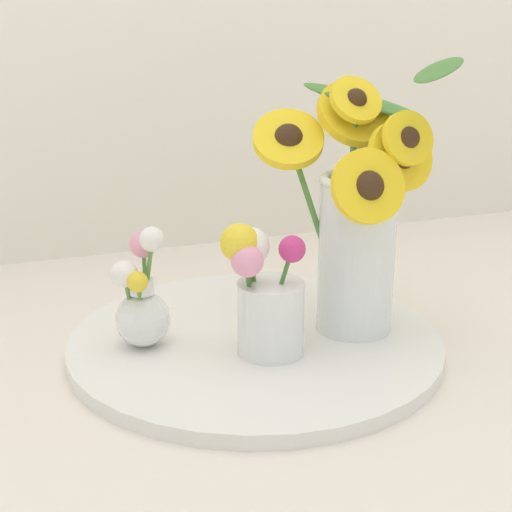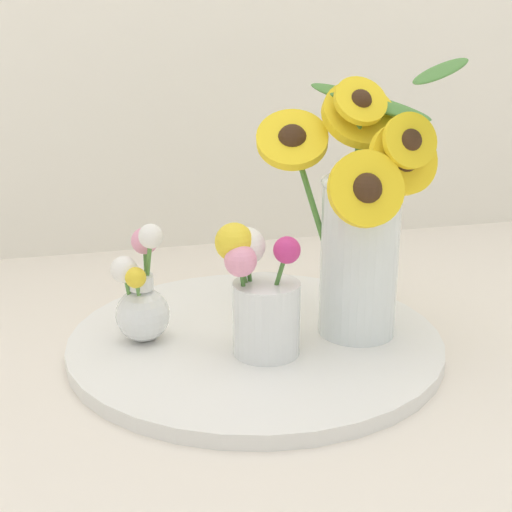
{
  "view_description": "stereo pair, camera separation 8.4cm",
  "coord_description": "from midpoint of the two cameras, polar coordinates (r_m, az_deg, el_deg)",
  "views": [
    {
      "loc": [
        -0.28,
        -0.7,
        0.38
      ],
      "look_at": [
        0.0,
        0.05,
        0.12
      ],
      "focal_mm": 50.0,
      "sensor_mm": 36.0,
      "label": 1
    },
    {
      "loc": [
        -0.2,
        -0.72,
        0.38
      ],
      "look_at": [
        0.0,
        0.05,
        0.12
      ],
      "focal_mm": 50.0,
      "sensor_mm": 36.0,
      "label": 2
    }
  ],
  "objects": [
    {
      "name": "vase_bulb_right",
      "position": [
        0.84,
        -6.35,
        -3.38
      ],
      "size": [
        0.07,
        0.06,
        0.15
      ],
      "color": "white",
      "rests_on": "serving_tray"
    },
    {
      "name": "ground_plane",
      "position": [
        0.84,
        3.72,
        -8.83
      ],
      "size": [
        6.0,
        6.0,
        0.0
      ],
      "primitive_type": "plane",
      "color": "silver"
    },
    {
      "name": "mason_jar_sunflowers",
      "position": [
        0.85,
        11.22,
        3.1
      ],
      "size": [
        0.23,
        0.23,
        0.33
      ],
      "color": "silver",
      "rests_on": "serving_tray"
    },
    {
      "name": "serving_tray",
      "position": [
        0.88,
        2.75,
        -6.87
      ],
      "size": [
        0.45,
        0.45,
        0.02
      ],
      "color": "white",
      "rests_on": "ground_plane"
    },
    {
      "name": "vase_small_center",
      "position": [
        0.8,
        3.12,
        -3.28
      ],
      "size": [
        0.09,
        0.08,
        0.16
      ],
      "color": "white",
      "rests_on": "serving_tray"
    }
  ]
}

